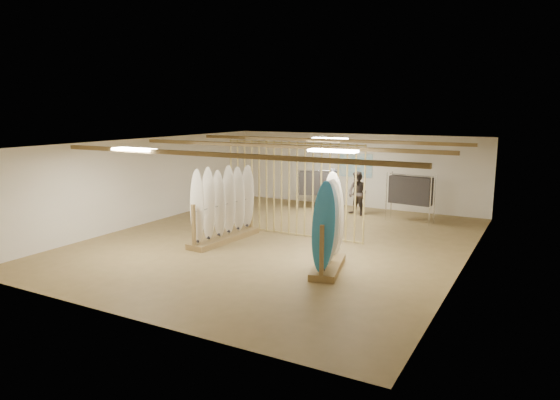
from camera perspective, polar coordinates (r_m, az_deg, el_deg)
The scene contains 16 objects.
floor at distance 14.32m, azimuth -0.00°, elevation -4.73°, with size 12.00×12.00×0.00m, color olive.
ceiling at distance 13.86m, azimuth -0.00°, elevation 6.52°, with size 12.00×12.00×0.00m, color gray.
wall_back at distance 19.45m, azimuth 8.55°, elevation 3.37°, with size 12.00×12.00×0.00m, color white.
wall_front at distance 9.34m, azimuth -18.06°, elevation -4.61°, with size 12.00×12.00×0.00m, color white.
wall_left at distance 16.97m, azimuth -14.98°, elevation 2.13°, with size 12.00×12.00×0.00m, color white.
wall_right at distance 12.46m, azimuth 20.61°, elevation -1.09°, with size 12.00×12.00×0.00m, color white.
ceiling_slats at distance 13.87m, azimuth -0.00°, elevation 6.19°, with size 9.50×6.12×0.10m, color olive.
light_panels at distance 13.86m, azimuth -0.00°, elevation 6.27°, with size 1.20×0.35×0.06m, color white.
bamboo_partition at distance 14.72m, azimuth 1.50°, elevation 1.26°, with size 4.45×0.05×2.78m.
poster at distance 19.40m, azimuth 8.54°, elevation 3.95°, with size 1.40×0.03×0.90m, color #3895C4.
rack_left at distance 14.29m, azimuth -6.42°, elevation -1.85°, with size 0.77×2.65×2.11m.
rack_right at distance 11.68m, azimuth 5.55°, elevation -4.61°, with size 1.01×1.93×2.14m.
clothing_rack_a at distance 18.75m, azimuth 4.26°, elevation 1.93°, with size 1.36×0.80×1.52m.
clothing_rack_b at distance 17.17m, azimuth 14.69°, elevation 1.07°, with size 1.51×0.55×1.63m.
shopper_a at distance 17.16m, azimuth 6.09°, elevation 1.11°, with size 0.72×0.49×1.97m, color #292A31.
shopper_b at distance 17.86m, azimuth 8.87°, elevation 1.07°, with size 0.85×0.67×1.77m, color #3B322D.
Camera 1 is at (6.65, -12.13, 3.73)m, focal length 32.00 mm.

